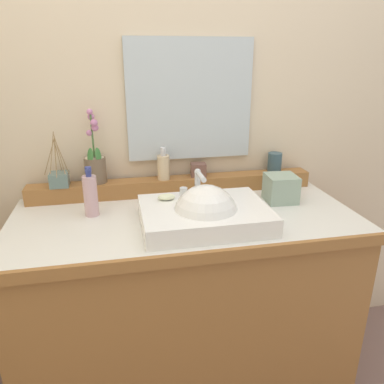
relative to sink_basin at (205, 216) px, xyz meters
The scene contains 13 objects.
wall_back 0.64m from the sink_basin, 96.19° to the left, with size 3.09×0.20×2.55m, color beige.
vanity_cabinet 0.50m from the sink_basin, 118.52° to the left, with size 1.40×0.65×0.90m.
back_ledge 0.38m from the sink_basin, 98.91° to the left, with size 1.32×0.09×0.07m, color #9A6332.
sink_basin is the anchor object (origin of this frame).
soap_bar 0.18m from the sink_basin, 140.78° to the left, with size 0.07×0.04×0.02m, color beige.
potted_plant 0.58m from the sink_basin, 137.00° to the left, with size 0.10×0.10×0.33m.
soap_dispenser 0.39m from the sink_basin, 106.58° to the left, with size 0.06×0.06×0.15m.
tumbler_cup 0.60m from the sink_basin, 41.15° to the left, with size 0.07×0.07×0.09m, color #38525D.
reed_diffuser 0.68m from the sink_basin, 147.52° to the left, with size 0.11×0.10×0.24m.
trinket_box 0.39m from the sink_basin, 81.28° to the left, with size 0.07×0.06×0.06m, color brown.
lotion_bottle 0.47m from the sink_basin, 156.99° to the left, with size 0.06×0.06×0.20m.
tissue_box 0.43m from the sink_basin, 24.37° to the left, with size 0.13×0.13×0.12m, color #90A591.
mirror 0.58m from the sink_basin, 86.33° to the left, with size 0.57×0.02×0.54m, color silver.
Camera 1 is at (-0.26, -1.39, 1.51)m, focal length 35.13 mm.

